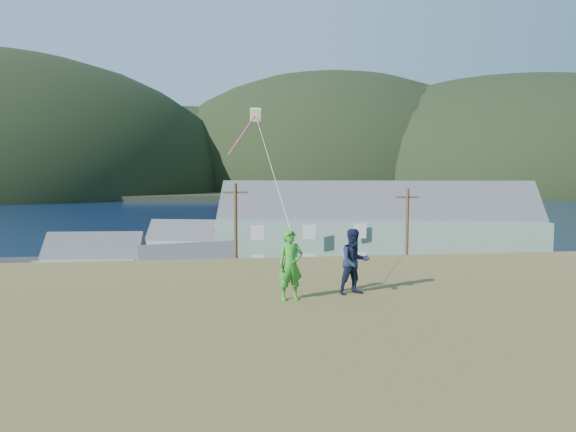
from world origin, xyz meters
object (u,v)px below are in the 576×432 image
at_px(shed_palegreen_near, 94,264).
at_px(kite_flyer_green, 290,265).
at_px(shed_palegreen_far, 189,244).
at_px(shed_white, 189,279).
at_px(wharf, 179,246).
at_px(kite_flyer_navy, 354,262).
at_px(lodge, 375,230).

bearing_deg(shed_palegreen_near, kite_flyer_green, -65.38).
relative_size(shed_palegreen_far, kite_flyer_green, 5.71).
xyz_separation_m(shed_palegreen_near, shed_palegreen_far, (7.73, 11.82, 0.05)).
distance_m(shed_white, kite_flyer_green, 27.78).
bearing_deg(shed_white, shed_palegreen_near, 124.82).
relative_size(wharf, kite_flyer_green, 14.32).
height_order(shed_white, shed_palegreen_far, shed_palegreen_far).
height_order(shed_palegreen_near, kite_flyer_navy, kite_flyer_navy).
relative_size(lodge, kite_flyer_navy, 19.42).
relative_size(wharf, lodge, 0.75).
height_order(wharf, kite_flyer_green, kite_flyer_green).
bearing_deg(shed_palegreen_far, shed_white, -71.97).
bearing_deg(shed_white, shed_palegreen_far, 79.69).
bearing_deg(lodge, shed_palegreen_near, -157.24).
relative_size(lodge, shed_palegreen_far, 3.33).
bearing_deg(kite_flyer_green, lodge, 59.41).
bearing_deg(shed_palegreen_far, shed_palegreen_near, -108.86).
xyz_separation_m(shed_white, shed_palegreen_far, (-1.28, 19.70, 0.07)).
xyz_separation_m(wharf, shed_white, (3.46, -32.44, 1.89)).
bearing_deg(wharf, kite_flyer_navy, -80.78).
height_order(shed_palegreen_near, shed_palegreen_far, shed_palegreen_far).
xyz_separation_m(shed_white, kite_flyer_navy, (6.10, -26.43, 5.75)).
bearing_deg(shed_palegreen_near, shed_white, -37.52).
xyz_separation_m(shed_palegreen_near, kite_flyer_navy, (15.10, -34.31, 5.73)).
distance_m(shed_palegreen_far, kite_flyer_green, 47.21).
height_order(lodge, shed_palegreen_near, lodge).
height_order(lodge, shed_white, lodge).
bearing_deg(shed_white, wharf, 82.07).
bearing_deg(kite_flyer_green, shed_palegreen_far, 86.25).
bearing_deg(shed_palegreen_far, lodge, -3.66).
bearing_deg(kite_flyer_navy, shed_palegreen_near, 102.76).
xyz_separation_m(lodge, shed_palegreen_far, (-20.14, 6.53, -2.10)).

